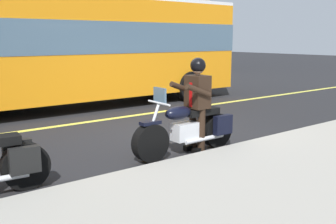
% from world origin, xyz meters
% --- Properties ---
extents(ground_plane, '(80.00, 80.00, 0.00)m').
position_xyz_m(ground_plane, '(0.00, 0.00, 0.00)').
color(ground_plane, black).
extents(lane_center_stripe, '(60.00, 0.16, 0.01)m').
position_xyz_m(lane_center_stripe, '(0.00, -2.00, 0.01)').
color(lane_center_stripe, '#E5DB4C').
rests_on(lane_center_stripe, ground_plane).
extents(motorcycle_main, '(2.21, 0.60, 1.26)m').
position_xyz_m(motorcycle_main, '(0.66, 1.55, 0.45)').
color(motorcycle_main, black).
rests_on(motorcycle_main, ground_plane).
extents(rider_main, '(0.62, 0.54, 1.74)m').
position_xyz_m(rider_main, '(0.47, 1.55, 1.04)').
color(rider_main, black).
rests_on(rider_main, ground_plane).
extents(bus_far, '(11.05, 2.70, 3.30)m').
position_xyz_m(bus_far, '(0.34, -4.19, 1.87)').
color(bus_far, orange).
rests_on(bus_far, ground_plane).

